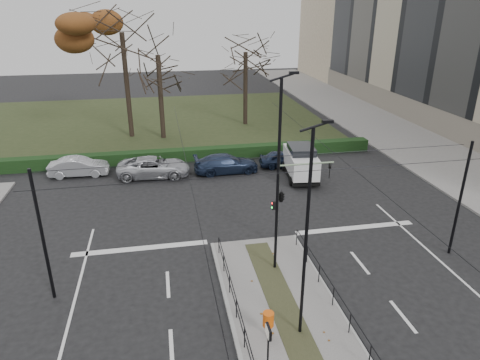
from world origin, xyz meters
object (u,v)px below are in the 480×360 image
(parked_car_fourth, at_px, (154,167))
(bare_tree_center, at_px, (246,58))
(parked_car_fifth, at_px, (284,159))
(white_van, at_px, (301,161))
(rust_tree, at_px, (122,32))
(info_panel, at_px, (268,337))
(bare_tree_near, at_px, (158,62))
(parked_car_third, at_px, (226,164))
(streetlamp_median_far, at_px, (279,177))
(parked_car_second, at_px, (79,167))
(streetlamp_median_near, at_px, (307,235))
(traffic_light, at_px, (283,195))
(litter_bin, at_px, (268,320))

(parked_car_fourth, relative_size, bare_tree_center, 0.54)
(bare_tree_center, relative_size, parked_car_fifth, 2.57)
(white_van, bearing_deg, rust_tree, 134.21)
(info_panel, xyz_separation_m, parked_car_fourth, (-3.72, 19.47, -0.93))
(parked_car_fourth, height_order, parked_car_fifth, parked_car_fourth)
(rust_tree, bearing_deg, bare_tree_near, -19.31)
(parked_car_third, relative_size, parked_car_fifth, 1.27)
(parked_car_fourth, bearing_deg, white_van, -97.19)
(streetlamp_median_far, distance_m, parked_car_second, 18.80)
(streetlamp_median_near, height_order, rust_tree, rust_tree)
(traffic_light, bearing_deg, parked_car_second, 134.46)
(traffic_light, relative_size, parked_car_fifth, 1.23)
(litter_bin, bearing_deg, streetlamp_median_far, 71.41)
(litter_bin, relative_size, bare_tree_near, 0.11)
(streetlamp_median_near, xyz_separation_m, rust_tree, (-7.55, 28.59, 5.19))
(parked_car_second, xyz_separation_m, white_van, (16.03, -3.39, 0.56))
(traffic_light, relative_size, parked_car_second, 1.10)
(traffic_light, distance_m, bare_tree_center, 24.87)
(info_panel, relative_size, bare_tree_center, 0.20)
(streetlamp_median_near, distance_m, streetlamp_median_far, 4.43)
(parked_car_second, distance_m, parked_car_fifth, 15.50)
(parked_car_second, bearing_deg, parked_car_fourth, -101.18)
(litter_bin, height_order, parked_car_third, parked_car_third)
(info_panel, distance_m, parked_car_third, 19.38)
(parked_car_third, xyz_separation_m, parked_car_fourth, (-5.37, 0.18, 0.04))
(parked_car_fourth, bearing_deg, traffic_light, -144.75)
(rust_tree, xyz_separation_m, bare_tree_near, (2.98, -1.04, -2.45))
(parked_car_second, bearing_deg, info_panel, -154.96)
(litter_bin, height_order, streetlamp_median_far, streetlamp_median_far)
(parked_car_fourth, bearing_deg, info_panel, -164.56)
(streetlamp_median_near, distance_m, white_van, 16.70)
(bare_tree_near, bearing_deg, parked_car_third, -65.71)
(streetlamp_median_near, xyz_separation_m, parked_car_second, (-10.94, 18.98, -3.68))
(streetlamp_median_near, xyz_separation_m, parked_car_fourth, (-5.46, 17.80, -3.64))
(bare_tree_center, bearing_deg, bare_tree_near, -157.94)
(info_panel, height_order, bare_tree_center, bare_tree_center)
(info_panel, height_order, parked_car_third, info_panel)
(info_panel, xyz_separation_m, parked_car_third, (1.65, 19.29, -0.97))
(traffic_light, distance_m, parked_car_fourth, 13.08)
(parked_car_third, height_order, bare_tree_near, bare_tree_near)
(streetlamp_median_far, xyz_separation_m, parked_car_fifth, (4.34, 13.57, -4.18))
(rust_tree, bearing_deg, parked_car_second, -109.46)
(parked_car_fourth, bearing_deg, bare_tree_center, -31.17)
(parked_car_third, height_order, rust_tree, rust_tree)
(parked_car_fifth, bearing_deg, parked_car_third, 99.72)
(rust_tree, distance_m, bare_tree_center, 12.20)
(bare_tree_center, xyz_separation_m, bare_tree_near, (-8.66, -3.51, 0.22))
(litter_bin, relative_size, streetlamp_median_near, 0.13)
(traffic_light, relative_size, rust_tree, 0.38)
(white_van, distance_m, parked_car_fifth, 2.52)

